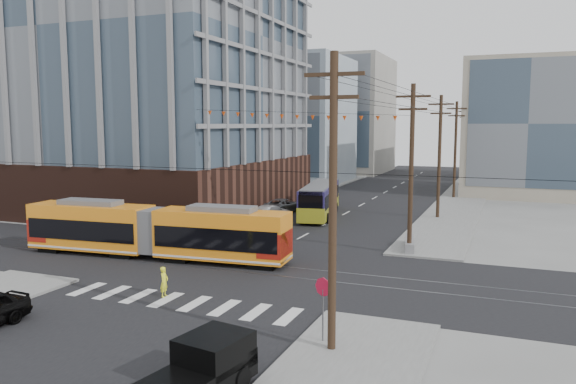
# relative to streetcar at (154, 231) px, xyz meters

# --- Properties ---
(ground) EXTENTS (160.00, 160.00, 0.00)m
(ground) POSITION_rel_streetcar_xyz_m (6.42, -4.13, -1.70)
(ground) COLOR slate
(office_building) EXTENTS (30.00, 25.00, 28.60)m
(office_building) POSITION_rel_streetcar_xyz_m (-15.58, 18.87, 12.60)
(office_building) COLOR #381E16
(office_building) RESTS_ON ground
(bg_bldg_nw_near) EXTENTS (18.00, 16.00, 18.00)m
(bg_bldg_nw_near) POSITION_rel_streetcar_xyz_m (-10.58, 47.87, 7.30)
(bg_bldg_nw_near) COLOR #8C99A5
(bg_bldg_nw_near) RESTS_ON ground
(bg_bldg_ne_near) EXTENTS (14.00, 14.00, 16.00)m
(bg_bldg_ne_near) POSITION_rel_streetcar_xyz_m (22.42, 43.87, 6.30)
(bg_bldg_ne_near) COLOR gray
(bg_bldg_ne_near) RESTS_ON ground
(bg_bldg_nw_far) EXTENTS (16.00, 18.00, 20.00)m
(bg_bldg_nw_far) POSITION_rel_streetcar_xyz_m (-7.58, 67.87, 8.30)
(bg_bldg_nw_far) COLOR gray
(bg_bldg_nw_far) RESTS_ON ground
(bg_bldg_ne_far) EXTENTS (16.00, 16.00, 14.00)m
(bg_bldg_ne_far) POSITION_rel_streetcar_xyz_m (24.42, 63.87, 5.30)
(bg_bldg_ne_far) COLOR #8C99A5
(bg_bldg_ne_far) RESTS_ON ground
(utility_pole_near) EXTENTS (0.30, 0.30, 11.00)m
(utility_pole_near) POSITION_rel_streetcar_xyz_m (14.92, -10.13, 3.80)
(utility_pole_near) COLOR black
(utility_pole_near) RESTS_ON ground
(utility_pole_far) EXTENTS (0.30, 0.30, 11.00)m
(utility_pole_far) POSITION_rel_streetcar_xyz_m (14.92, 51.87, 3.80)
(utility_pole_far) COLOR black
(utility_pole_far) RESTS_ON ground
(streetcar) EXTENTS (17.76, 3.85, 3.40)m
(streetcar) POSITION_rel_streetcar_xyz_m (0.00, 0.00, 0.00)
(streetcar) COLOR orange
(streetcar) RESTS_ON ground
(city_bus) EXTENTS (4.32, 11.16, 3.09)m
(city_bus) POSITION_rel_streetcar_xyz_m (4.65, 19.14, -0.15)
(city_bus) COLOR #261E4F
(city_bus) RESTS_ON ground
(pickup_truck) EXTENTS (2.68, 5.37, 1.74)m
(pickup_truck) POSITION_rel_streetcar_xyz_m (12.00, -15.63, -0.83)
(pickup_truck) COLOR black
(pickup_truck) RESTS_ON ground
(parked_car_silver) EXTENTS (1.93, 4.25, 1.35)m
(parked_car_silver) POSITION_rel_streetcar_xyz_m (1.01, 9.20, -1.02)
(parked_car_silver) COLOR #9F9FA0
(parked_car_silver) RESTS_ON ground
(parked_car_white) EXTENTS (2.84, 5.14, 1.41)m
(parked_car_white) POSITION_rel_streetcar_xyz_m (1.36, 15.38, -0.99)
(parked_car_white) COLOR silver
(parked_car_white) RESTS_ON ground
(parked_car_grey) EXTENTS (3.12, 5.25, 1.37)m
(parked_car_grey) POSITION_rel_streetcar_xyz_m (0.67, 20.07, -1.01)
(parked_car_grey) COLOR #585A5E
(parked_car_grey) RESTS_ON ground
(pedestrian) EXTENTS (0.43, 0.59, 1.50)m
(pedestrian) POSITION_rel_streetcar_xyz_m (5.25, -6.70, -0.95)
(pedestrian) COLOR #F9F92B
(pedestrian) RESTS_ON ground
(stop_sign) EXTENTS (0.98, 0.98, 2.48)m
(stop_sign) POSITION_rel_streetcar_xyz_m (14.39, -9.56, -0.46)
(stop_sign) COLOR red
(stop_sign) RESTS_ON ground
(jersey_barrier) EXTENTS (1.51, 3.90, 0.76)m
(jersey_barrier) POSITION_rel_streetcar_xyz_m (14.72, 8.15, -1.32)
(jersey_barrier) COLOR slate
(jersey_barrier) RESTS_ON ground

